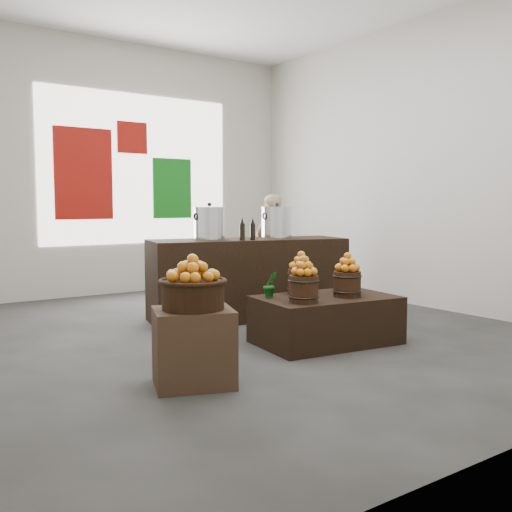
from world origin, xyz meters
TOP-DOWN VIEW (x-y plane):
  - ground at (0.00, 0.00)m, footprint 7.00×7.00m
  - back_wall at (0.00, 3.50)m, footprint 6.00×0.04m
  - back_opening at (0.30, 3.48)m, footprint 3.20×0.02m
  - deco_red_left at (-0.60, 3.47)m, footprint 0.90×0.04m
  - deco_green_right at (0.90, 3.47)m, footprint 0.70×0.04m
  - deco_red_upper at (0.20, 3.47)m, footprint 0.50×0.04m
  - crate at (-1.34, -1.40)m, footprint 0.74×0.67m
  - wicker_basket at (-1.34, -1.40)m, footprint 0.49×0.49m
  - apples_in_basket at (-1.34, -1.40)m, footprint 0.38×0.38m
  - display_table at (0.44, -0.95)m, footprint 1.50×1.03m
  - apple_bucket_front_left at (0.02, -1.09)m, footprint 0.28×0.28m
  - apples_in_bucket_front_left at (0.02, -1.09)m, footprint 0.21×0.21m
  - apple_bucket_front_right at (0.61, -1.08)m, footprint 0.28×0.28m
  - apples_in_bucket_front_right at (0.61, -1.08)m, footprint 0.21×0.21m
  - apple_bucket_rear at (0.33, -0.67)m, footprint 0.28×0.28m
  - apples_in_bucket_rear at (0.33, -0.67)m, footprint 0.21×0.21m
  - herb_garnish_right at (0.86, -0.81)m, footprint 0.25×0.23m
  - herb_garnish_left at (-0.08, -0.69)m, footprint 0.17×0.15m
  - counter at (0.51, 0.59)m, footprint 2.56×1.31m
  - stock_pot_left at (0.02, 0.71)m, footprint 0.38×0.38m
  - stock_pot_center at (0.89, 0.51)m, footprint 0.38×0.38m
  - oil_cruets at (0.46, 0.36)m, footprint 0.19×0.10m
  - shopper at (1.68, 1.74)m, footprint 0.65×0.51m

SIDE VIEW (x-z plane):
  - ground at x=0.00m, z-range 0.00..0.00m
  - display_table at x=0.44m, z-range 0.00..0.49m
  - crate at x=-1.34m, z-range 0.00..0.61m
  - counter at x=0.51m, z-range 0.00..1.00m
  - herb_garnish_right at x=0.86m, z-range 0.49..0.72m
  - apple_bucket_front_left at x=0.02m, z-range 0.49..0.74m
  - apple_bucket_front_right at x=0.61m, z-range 0.49..0.74m
  - apple_bucket_rear at x=0.33m, z-range 0.49..0.74m
  - herb_garnish_left at x=-0.08m, z-range 0.49..0.75m
  - wicker_basket at x=-1.34m, z-range 0.61..0.83m
  - shopper at x=1.68m, z-range 0.00..1.58m
  - apples_in_bucket_front_left at x=0.02m, z-range 0.74..0.93m
  - apples_in_bucket_front_right at x=0.61m, z-range 0.74..0.93m
  - apples_in_bucket_rear at x=0.33m, z-range 0.74..0.93m
  - apples_in_basket at x=-1.34m, z-range 0.83..1.03m
  - oil_cruets at x=0.46m, z-range 1.00..1.28m
  - stock_pot_left at x=0.02m, z-range 1.00..1.38m
  - stock_pot_center at x=0.89m, z-range 1.00..1.38m
  - deco_green_right at x=0.90m, z-range 1.20..2.20m
  - deco_red_left at x=-0.60m, z-range 1.20..2.60m
  - back_wall at x=0.00m, z-range 0.00..4.00m
  - back_opening at x=0.30m, z-range 0.80..3.20m
  - deco_red_upper at x=0.20m, z-range 2.25..2.75m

